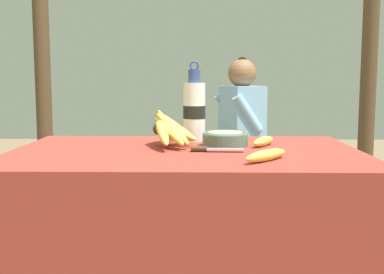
% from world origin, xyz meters
% --- Properties ---
extents(market_counter, '(1.23, 0.81, 0.72)m').
position_xyz_m(market_counter, '(0.00, 0.00, 0.36)').
color(market_counter, maroon).
rests_on(market_counter, ground_plane).
extents(banana_bunch_ripe, '(0.18, 0.33, 0.15)m').
position_xyz_m(banana_bunch_ripe, '(-0.06, 0.09, 0.79)').
color(banana_bunch_ripe, '#4C381E').
rests_on(banana_bunch_ripe, market_counter).
extents(serving_bowl, '(0.17, 0.17, 0.05)m').
position_xyz_m(serving_bowl, '(0.15, 0.11, 0.75)').
color(serving_bowl, '#4C6B5B').
rests_on(serving_bowl, market_counter).
extents(water_bottle, '(0.09, 0.09, 0.32)m').
position_xyz_m(water_bottle, '(0.03, 0.25, 0.85)').
color(water_bottle, white).
rests_on(water_bottle, market_counter).
extents(loose_banana_front, '(0.16, 0.18, 0.04)m').
position_xyz_m(loose_banana_front, '(0.25, -0.22, 0.74)').
color(loose_banana_front, '#E0C64C').
rests_on(loose_banana_front, market_counter).
extents(loose_banana_side, '(0.11, 0.16, 0.04)m').
position_xyz_m(loose_banana_side, '(0.29, 0.11, 0.74)').
color(loose_banana_side, '#E0C64C').
rests_on(loose_banana_side, market_counter).
extents(knife, '(0.18, 0.03, 0.02)m').
position_xyz_m(knife, '(0.08, -0.04, 0.73)').
color(knife, '#BCBCC1').
rests_on(knife, market_counter).
extents(wooden_bench, '(1.44, 0.32, 0.43)m').
position_xyz_m(wooden_bench, '(0.08, 1.48, 0.35)').
color(wooden_bench, brown).
rests_on(wooden_bench, ground_plane).
extents(seated_vendor, '(0.46, 0.43, 1.11)m').
position_xyz_m(seated_vendor, '(0.28, 1.44, 0.64)').
color(seated_vendor, '#473828').
rests_on(seated_vendor, ground_plane).
extents(banana_bunch_green, '(0.18, 0.32, 0.14)m').
position_xyz_m(banana_bunch_green, '(-0.28, 1.49, 0.49)').
color(banana_bunch_green, '#4C381E').
rests_on(banana_bunch_green, wooden_bench).
extents(support_post_near, '(0.12, 0.12, 2.78)m').
position_xyz_m(support_post_near, '(-1.13, 1.91, 1.39)').
color(support_post_near, '#4C3823').
rests_on(support_post_near, ground_plane).
extents(support_post_far, '(0.12, 0.12, 2.78)m').
position_xyz_m(support_post_far, '(1.29, 1.91, 1.39)').
color(support_post_far, '#4C3823').
rests_on(support_post_far, ground_plane).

